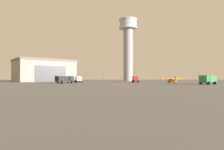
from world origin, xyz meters
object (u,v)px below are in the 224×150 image
control_tower (128,43)px  truck_box_green (208,79)px  airplane_orange (172,80)px  truck_box_black (65,79)px  truck_fuel_tanker_silver (78,79)px  truck_fuel_tanker_red (135,79)px  light_post_west (103,73)px

control_tower → truck_box_green: (16.58, -68.49, -22.48)m
airplane_orange → truck_box_black: size_ratio=1.44×
control_tower → truck_box_black: size_ratio=6.70×
truck_fuel_tanker_silver → truck_box_black: bearing=-27.7°
airplane_orange → truck_fuel_tanker_red: 16.64m
truck_box_black → truck_fuel_tanker_red: bearing=-15.8°
truck_box_green → truck_fuel_tanker_silver: size_ratio=0.89×
truck_fuel_tanker_silver → light_post_west: size_ratio=0.99×
truck_fuel_tanker_red → light_post_west: bearing=45.3°
truck_box_green → truck_box_black: (-45.56, 14.67, -0.03)m
truck_fuel_tanker_red → truck_fuel_tanker_silver: bearing=92.7°
truck_fuel_tanker_silver → truck_box_green: bearing=39.1°
control_tower → truck_fuel_tanker_red: bearing=-91.5°
truck_box_green → truck_fuel_tanker_silver: (-42.66, 29.29, 0.05)m
truck_box_green → truck_box_black: 47.87m
truck_box_green → control_tower: bearing=-114.9°
airplane_orange → truck_fuel_tanker_silver: (-37.86, 10.50, 0.36)m
control_tower → light_post_west: size_ratio=5.79×
control_tower → light_post_west: control_tower is taller
truck_fuel_tanker_silver → truck_fuel_tanker_red: (25.09, 0.16, 0.01)m
control_tower → airplane_orange: size_ratio=4.66×
truck_box_black → truck_fuel_tanker_silver: 14.90m
light_post_west → truck_fuel_tanker_silver: bearing=-124.2°
truck_fuel_tanker_silver → truck_fuel_tanker_red: bearing=74.0°
truck_fuel_tanker_red → light_post_west: light_post_west is taller
airplane_orange → light_post_west: light_post_west is taller
control_tower → truck_fuel_tanker_silver: (-26.08, -39.20, -22.44)m
control_tower → airplane_orange: 55.93m
control_tower → truck_fuel_tanker_silver: bearing=-123.6°
truck_box_green → truck_fuel_tanker_red: size_ratio=1.10×
control_tower → light_post_west: 34.27m
airplane_orange → truck_fuel_tanker_silver: 39.29m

